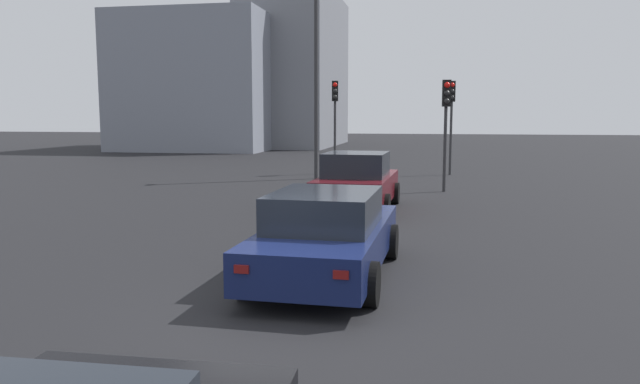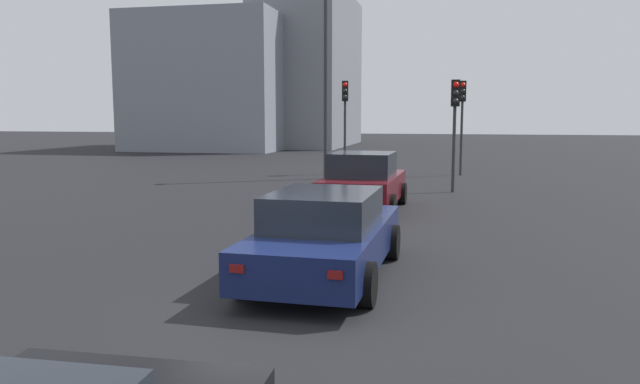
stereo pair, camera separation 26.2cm
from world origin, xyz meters
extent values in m
cube|color=black|center=(0.00, 0.00, -0.10)|extent=(160.00, 160.00, 0.20)
cube|color=#510F16|center=(9.05, 0.18, 0.61)|extent=(4.29, 2.03, 0.70)
cube|color=#1E232B|center=(8.84, 0.19, 1.29)|extent=(1.96, 1.73, 0.66)
cylinder|color=black|center=(10.33, -0.81, 0.32)|extent=(0.65, 0.24, 0.64)
cylinder|color=black|center=(10.39, 1.09, 0.32)|extent=(0.65, 0.24, 0.64)
cylinder|color=black|center=(7.70, -0.72, 0.32)|extent=(0.65, 0.24, 0.64)
cylinder|color=black|center=(7.77, 1.17, 0.32)|extent=(0.65, 0.24, 0.64)
cube|color=red|center=(6.89, -0.43, 0.74)|extent=(0.04, 0.20, 0.11)
cube|color=red|center=(6.94, 0.94, 0.74)|extent=(0.04, 0.20, 0.11)
cube|color=#141E4C|center=(1.85, -0.24, 0.56)|extent=(4.72, 1.94, 0.61)
cube|color=#1E232B|center=(1.62, -0.23, 1.15)|extent=(2.14, 1.65, 0.57)
cylinder|color=black|center=(3.27, -1.18, 0.32)|extent=(0.65, 0.24, 0.64)
cylinder|color=black|center=(3.32, 0.63, 0.32)|extent=(0.65, 0.24, 0.64)
cylinder|color=black|center=(0.38, -1.10, 0.32)|extent=(0.65, 0.24, 0.64)
cylinder|color=black|center=(0.43, 0.71, 0.32)|extent=(0.65, 0.24, 0.64)
cube|color=maroon|center=(-0.52, -0.82, 0.67)|extent=(0.04, 0.20, 0.11)
cube|color=maroon|center=(-0.48, 0.48, 0.67)|extent=(0.04, 0.20, 0.11)
cylinder|color=#2D2D30|center=(13.54, -2.29, 1.47)|extent=(0.11, 0.11, 2.94)
cube|color=black|center=(13.48, -2.30, 3.39)|extent=(0.23, 0.30, 0.90)
sphere|color=red|center=(13.37, -2.31, 3.66)|extent=(0.20, 0.20, 0.20)
sphere|color=black|center=(13.37, -2.31, 3.39)|extent=(0.20, 0.20, 0.20)
sphere|color=black|center=(13.37, -2.31, 3.12)|extent=(0.20, 0.20, 0.20)
cylinder|color=#2D2D30|center=(19.68, -2.63, 1.62)|extent=(0.11, 0.11, 3.23)
cube|color=black|center=(19.62, -2.64, 3.68)|extent=(0.21, 0.29, 0.90)
sphere|color=red|center=(19.51, -2.64, 3.95)|extent=(0.20, 0.20, 0.20)
sphere|color=black|center=(19.51, -2.64, 3.68)|extent=(0.20, 0.20, 0.20)
sphere|color=black|center=(19.51, -2.64, 3.41)|extent=(0.20, 0.20, 0.20)
cylinder|color=#2D2D30|center=(19.31, 2.51, 1.63)|extent=(0.11, 0.11, 3.27)
cube|color=black|center=(19.25, 2.50, 3.72)|extent=(0.24, 0.31, 0.90)
sphere|color=red|center=(19.14, 2.48, 3.99)|extent=(0.20, 0.20, 0.20)
sphere|color=black|center=(19.14, 2.48, 3.72)|extent=(0.20, 0.20, 0.20)
sphere|color=black|center=(19.14, 2.48, 3.45)|extent=(0.20, 0.20, 0.20)
cylinder|color=#2D2D30|center=(16.93, 2.91, 3.94)|extent=(0.16, 0.16, 7.88)
cube|color=slate|center=(44.51, 10.00, 6.53)|extent=(15.09, 6.86, 13.06)
cube|color=gray|center=(38.53, 16.00, 5.08)|extent=(12.82, 11.40, 10.15)
camera|label=1|loc=(-7.73, -1.92, 2.64)|focal=33.90mm
camera|label=2|loc=(-7.68, -2.18, 2.64)|focal=33.90mm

